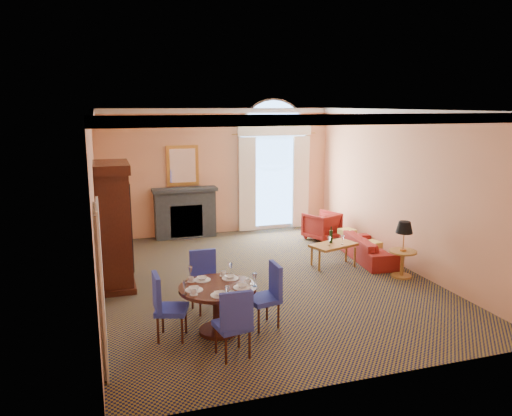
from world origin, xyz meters
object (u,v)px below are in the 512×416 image
object	(u,v)px
coffee_table	(333,245)
side_table	(403,242)
armoire	(113,228)
dining_table	(218,298)
armchair	(322,226)
sofa	(370,248)

from	to	relation	value
coffee_table	side_table	distance (m)	1.43
coffee_table	armoire	bearing A→B (deg)	160.12
dining_table	armchair	size ratio (longest dim) A/B	1.51
dining_table	coffee_table	size ratio (longest dim) A/B	1.08
armoire	dining_table	size ratio (longest dim) A/B	2.01
side_table	coffee_table	bearing A→B (deg)	134.18
sofa	armoire	bearing A→B (deg)	95.25
coffee_table	side_table	world-z (taller)	side_table
armoire	dining_table	distance (m)	2.87
dining_table	sofa	world-z (taller)	dining_table
dining_table	armchair	world-z (taller)	dining_table
side_table	dining_table	bearing A→B (deg)	-162.26
sofa	armchair	bearing A→B (deg)	13.88
armoire	sofa	world-z (taller)	armoire
sofa	coffee_table	bearing A→B (deg)	103.88
armoire	coffee_table	size ratio (longest dim) A/B	2.17
armchair	sofa	bearing A→B (deg)	74.15
sofa	coffee_table	size ratio (longest dim) A/B	1.67
sofa	side_table	xyz separation A→B (m)	(0.05, -1.14, 0.44)
sofa	side_table	size ratio (longest dim) A/B	1.63
armoire	sofa	distance (m)	5.34
armoire	coffee_table	xyz separation A→B (m)	(4.34, -0.19, -0.66)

